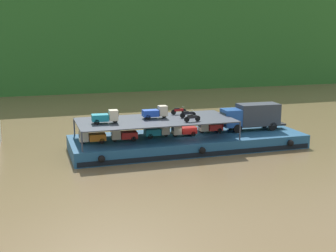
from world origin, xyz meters
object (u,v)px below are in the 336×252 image
mini_truck_lower_fore (183,130)px  mini_truck_upper_stern (105,117)px  cargo_barge (188,142)px  covered_lorry (252,116)px  mini_truck_lower_mid (157,131)px  motorcycle_upper_centre (188,114)px  mini_truck_lower_aft (124,135)px  mini_truck_lower_bow (210,127)px  motorcycle_upper_port (192,118)px  motorcycle_upper_stbd (179,111)px  mini_truck_upper_mid (155,112)px  mini_truck_lower_stern (92,137)px

mini_truck_lower_fore → mini_truck_upper_stern: 8.91m
cargo_barge → covered_lorry: bearing=2.6°
mini_truck_lower_mid → motorcycle_upper_centre: size_ratio=1.45×
mini_truck_lower_aft → mini_truck_lower_bow: size_ratio=1.00×
covered_lorry → mini_truck_lower_bow: (-5.21, 0.16, -1.00)m
motorcycle_upper_port → motorcycle_upper_stbd: size_ratio=1.00×
mini_truck_lower_mid → cargo_barge: bearing=-2.6°
covered_lorry → mini_truck_lower_aft: covered_lorry is taller
cargo_barge → covered_lorry: (8.06, 0.36, 2.45)m
cargo_barge → mini_truck_lower_fore: bearing=-164.1°
covered_lorry → mini_truck_upper_stern: 17.40m
cargo_barge → mini_truck_upper_mid: (-3.62, 0.67, 3.44)m
motorcycle_upper_port → motorcycle_upper_stbd: (0.01, 4.51, 0.00)m
cargo_barge → motorcycle_upper_stbd: 3.93m
mini_truck_lower_stern → mini_truck_lower_bow: bearing=4.1°
mini_truck_lower_fore → mini_truck_lower_bow: 3.54m
mini_truck_lower_mid → mini_truck_upper_stern: (-5.76, -0.53, 2.00)m
mini_truck_upper_stern → mini_truck_lower_bow: bearing=4.2°
mini_truck_lower_fore → mini_truck_upper_stern: bearing=-178.8°
mini_truck_lower_bow → mini_truck_upper_stern: size_ratio=0.99×
motorcycle_upper_centre → motorcycle_upper_stbd: (-0.31, 2.25, 0.00)m
mini_truck_lower_stern → motorcycle_upper_centre: (10.74, 0.48, 1.74)m
mini_truck_lower_stern → motorcycle_upper_stbd: size_ratio=1.45×
covered_lorry → mini_truck_lower_stern: bearing=-177.5°
mini_truck_lower_mid → motorcycle_upper_centre: motorcycle_upper_centre is taller
mini_truck_lower_stern → motorcycle_upper_port: size_ratio=1.45×
mini_truck_lower_stern → mini_truck_upper_mid: mini_truck_upper_mid is taller
mini_truck_lower_aft → cargo_barge: bearing=3.7°
mini_truck_upper_mid → motorcycle_upper_stbd: size_ratio=1.45×
mini_truck_lower_stern → mini_truck_lower_mid: (7.26, 0.62, 0.00)m
mini_truck_lower_fore → mini_truck_upper_stern: size_ratio=0.99×
mini_truck_lower_stern → mini_truck_lower_aft: size_ratio=0.99×
mini_truck_upper_stern → motorcycle_upper_centre: 9.25m
mini_truck_lower_bow → motorcycle_upper_centre: 3.43m
motorcycle_upper_centre → mini_truck_lower_stern: bearing=-177.4°
mini_truck_lower_mid → mini_truck_lower_bow: 6.40m
motorcycle_upper_centre → motorcycle_upper_port: bearing=-98.1°
motorcycle_upper_port → motorcycle_upper_centre: bearing=81.9°
cargo_barge → covered_lorry: 8.43m
mini_truck_lower_mid → mini_truck_lower_bow: same height
motorcycle_upper_port → cargo_barge: bearing=80.3°
mini_truck_lower_aft → mini_truck_upper_stern: bearing=176.4°
mini_truck_lower_aft → mini_truck_lower_bow: same height
covered_lorry → motorcycle_upper_stbd: (-8.43, 1.91, 0.74)m
mini_truck_lower_mid → motorcycle_upper_centre: (3.48, -0.14, 1.74)m
motorcycle_upper_centre → mini_truck_lower_mid: bearing=177.7°
motorcycle_upper_port → motorcycle_upper_centre: 2.28m
mini_truck_upper_stern → covered_lorry: bearing=2.4°
mini_truck_lower_aft → mini_truck_lower_mid: same height
covered_lorry → mini_truck_lower_aft: 15.55m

